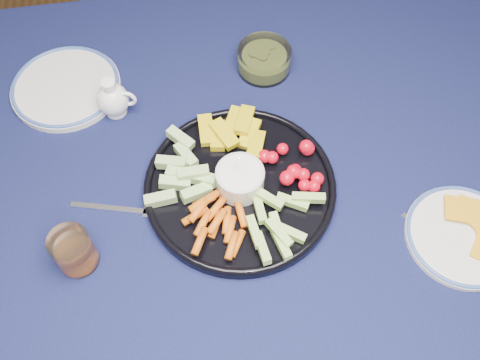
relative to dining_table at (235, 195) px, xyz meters
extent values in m
plane|color=brown|center=(0.00, 0.00, -0.66)|extent=(4.00, 4.00, 0.00)
cylinder|color=#472D17|center=(0.72, 0.42, -0.31)|extent=(0.07, 0.07, 0.70)
cube|color=#472D17|center=(0.00, 0.00, 0.06)|extent=(1.60, 1.00, 0.04)
cube|color=#0C1433|center=(0.00, 0.00, 0.08)|extent=(1.66, 1.06, 0.01)
cube|color=#0C1433|center=(0.00, 0.53, -0.06)|extent=(1.66, 0.01, 0.30)
cylinder|color=black|center=(0.00, -0.04, 0.10)|extent=(0.35, 0.35, 0.02)
torus|color=black|center=(0.00, -0.04, 0.11)|extent=(0.35, 0.35, 0.01)
cylinder|color=silver|center=(0.00, -0.04, 0.13)|extent=(0.09, 0.09, 0.05)
cylinder|color=white|center=(0.00, -0.04, 0.15)|extent=(0.08, 0.08, 0.01)
cylinder|color=white|center=(-0.21, 0.18, 0.09)|extent=(0.04, 0.04, 0.01)
ellipsoid|color=white|center=(-0.21, 0.18, 0.12)|extent=(0.06, 0.06, 0.07)
cylinder|color=white|center=(-0.21, 0.18, 0.16)|extent=(0.03, 0.03, 0.03)
torus|color=white|center=(-0.19, 0.17, 0.13)|extent=(0.04, 0.02, 0.04)
torus|color=#3955A0|center=(-0.21, 0.18, 0.15)|extent=(0.03, 0.03, 0.00)
cylinder|color=white|center=(0.10, 0.25, 0.11)|extent=(0.11, 0.11, 0.05)
cylinder|color=#5D691E|center=(0.10, 0.25, 0.10)|extent=(0.09, 0.09, 0.03)
cylinder|color=silver|center=(0.37, -0.20, 0.09)|extent=(0.20, 0.20, 0.01)
torus|color=#3955A0|center=(0.37, -0.20, 0.10)|extent=(0.20, 0.20, 0.01)
cylinder|color=white|center=(-0.29, -0.13, 0.13)|extent=(0.07, 0.07, 0.08)
cylinder|color=orange|center=(-0.29, -0.13, 0.11)|extent=(0.06, 0.06, 0.04)
cube|color=white|center=(-0.24, -0.04, 0.09)|extent=(0.14, 0.05, 0.00)
cube|color=white|center=(-0.16, -0.06, 0.09)|extent=(0.04, 0.03, 0.00)
cube|color=white|center=(0.32, -0.20, 0.09)|extent=(0.09, 0.12, 0.00)
cube|color=white|center=(0.37, -0.26, 0.09)|extent=(0.04, 0.04, 0.00)
cylinder|color=silver|center=(-0.31, 0.26, 0.09)|extent=(0.23, 0.23, 0.01)
torus|color=#3955A0|center=(-0.31, 0.26, 0.10)|extent=(0.22, 0.22, 0.01)
camera|label=1|loc=(-0.08, -0.53, 0.95)|focal=40.00mm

